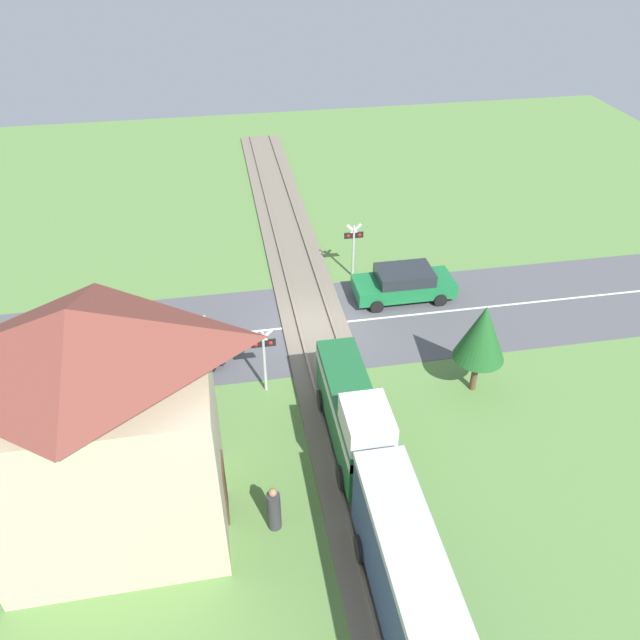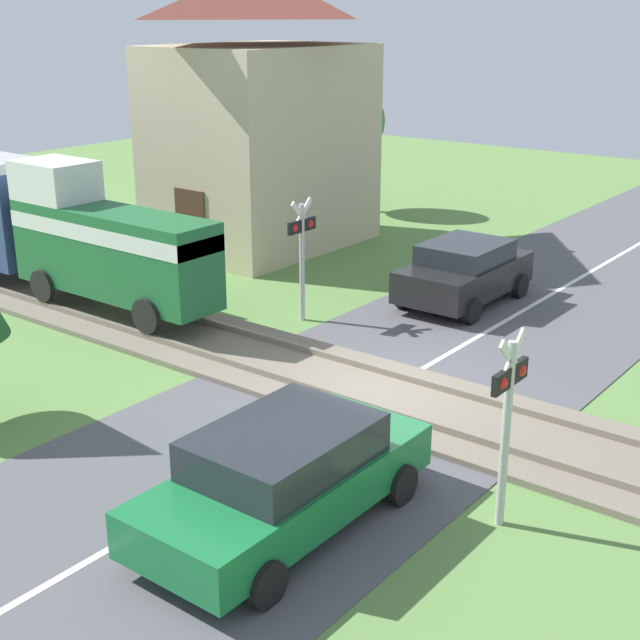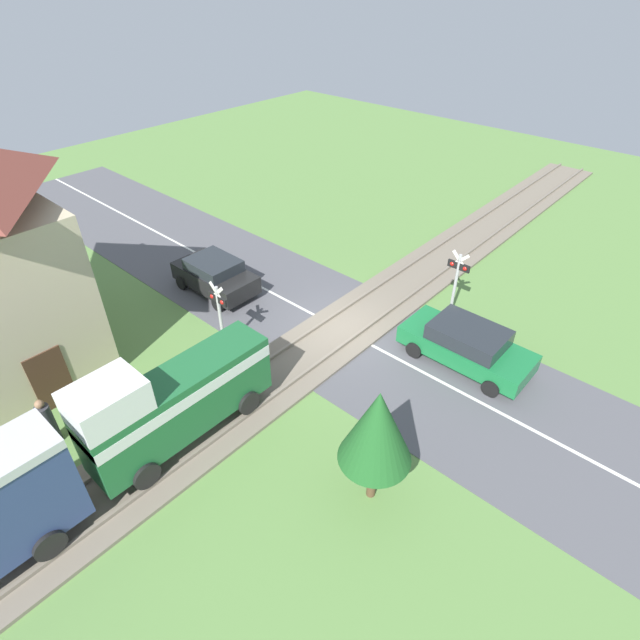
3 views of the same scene
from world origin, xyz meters
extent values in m
plane|color=#5B8442|center=(0.00, 0.00, 0.00)|extent=(60.00, 60.00, 0.00)
cube|color=#515156|center=(0.00, 0.00, 0.01)|extent=(48.00, 6.40, 0.02)
cube|color=silver|center=(0.00, 0.00, 0.02)|extent=(48.00, 0.12, 0.00)
cube|color=#756B5B|center=(0.00, 0.00, 0.06)|extent=(2.80, 48.00, 0.12)
cube|color=slate|center=(-0.72, 0.00, 0.18)|extent=(0.10, 48.00, 0.12)
cube|color=slate|center=(0.72, 0.00, 0.18)|extent=(0.10, 48.00, 0.12)
cube|color=#1E6033|center=(0.00, 7.11, 1.57)|extent=(1.35, 5.54, 1.90)
cube|color=silver|center=(0.00, 7.11, 2.09)|extent=(1.37, 5.54, 0.36)
cube|color=silver|center=(0.00, 9.00, 2.97)|extent=(1.35, 1.77, 0.90)
cylinder|color=black|center=(-0.72, 5.34, 0.62)|extent=(0.14, 0.76, 0.76)
cylinder|color=black|center=(0.72, 5.34, 0.62)|extent=(0.14, 0.76, 0.76)
cylinder|color=black|center=(-0.72, 8.89, 0.62)|extent=(0.14, 0.76, 0.76)
cylinder|color=black|center=(0.72, 8.89, 0.62)|extent=(0.14, 0.76, 0.76)
cube|color=navy|center=(0.00, 13.49, 1.82)|extent=(1.35, 6.42, 2.40)
cube|color=#BCBCC1|center=(0.00, 13.49, 3.14)|extent=(1.41, 6.42, 0.24)
cylinder|color=black|center=(-0.72, 11.44, 0.62)|extent=(0.14, 0.76, 0.76)
cylinder|color=black|center=(0.72, 11.44, 0.62)|extent=(0.14, 0.76, 0.76)
cube|color=#197038|center=(-4.34, -1.44, 0.62)|extent=(4.51, 1.88, 0.64)
cube|color=#23282D|center=(-4.34, -1.44, 1.21)|extent=(2.48, 1.73, 0.55)
cylinder|color=black|center=(-2.87, -0.50, 0.30)|extent=(0.60, 0.18, 0.60)
cylinder|color=black|center=(-2.87, -2.38, 0.30)|extent=(0.60, 0.18, 0.60)
cylinder|color=black|center=(-5.80, -0.50, 0.30)|extent=(0.60, 0.18, 0.60)
cylinder|color=black|center=(-5.80, -2.38, 0.30)|extent=(0.60, 0.18, 0.60)
cube|color=black|center=(5.81, 1.44, 0.67)|extent=(3.76, 1.80, 0.74)
cube|color=#23282D|center=(5.81, 1.44, 1.27)|extent=(2.07, 1.65, 0.47)
cylinder|color=black|center=(4.59, 0.54, 0.30)|extent=(0.60, 0.18, 0.60)
cylinder|color=black|center=(4.59, 2.34, 0.30)|extent=(0.60, 0.18, 0.60)
cylinder|color=black|center=(7.03, 0.54, 0.30)|extent=(0.60, 0.18, 0.60)
cylinder|color=black|center=(7.03, 2.34, 0.30)|extent=(0.60, 0.18, 0.60)
cylinder|color=#B7B7B7|center=(-2.49, -3.73, 1.34)|extent=(0.12, 0.12, 2.67)
cube|color=black|center=(-2.49, -3.73, 2.19)|extent=(0.90, 0.08, 0.28)
sphere|color=red|center=(-2.76, -3.73, 2.19)|extent=(0.18, 0.18, 0.18)
sphere|color=red|center=(-2.22, -3.73, 2.19)|extent=(0.18, 0.18, 0.18)
cube|color=silver|center=(-2.49, -3.73, 2.42)|extent=(0.72, 0.04, 0.72)
cube|color=silver|center=(-2.49, -3.73, 2.42)|extent=(0.72, 0.04, 0.72)
cylinder|color=#B7B7B7|center=(2.49, 3.73, 1.34)|extent=(0.12, 0.12, 2.67)
cube|color=black|center=(2.49, 3.73, 2.19)|extent=(0.90, 0.08, 0.28)
sphere|color=red|center=(2.76, 3.73, 2.19)|extent=(0.18, 0.18, 0.18)
sphere|color=red|center=(2.22, 3.73, 2.19)|extent=(0.18, 0.18, 0.18)
cube|color=silver|center=(2.49, 3.73, 2.42)|extent=(0.72, 0.04, 0.72)
cube|color=silver|center=(2.49, 3.73, 2.42)|extent=(0.72, 0.04, 0.72)
cube|color=#C6B793|center=(7.22, 9.02, 2.88)|extent=(5.95, 4.40, 5.75)
pyramid|color=brown|center=(7.22, 9.02, 7.13)|extent=(6.42, 4.76, 1.37)
cube|color=#472D1E|center=(4.23, 9.02, 1.05)|extent=(0.06, 1.10, 2.10)
cylinder|color=#333338|center=(2.88, 9.82, 0.70)|extent=(0.41, 0.41, 1.39)
sphere|color=#936B4C|center=(2.88, 9.82, 1.52)|extent=(0.25, 0.25, 0.25)
cylinder|color=brown|center=(-5.17, 5.04, 0.76)|extent=(0.24, 0.24, 1.52)
cone|color=#1E5623|center=(-5.17, 5.04, 2.63)|extent=(1.85, 1.85, 2.22)
camera|label=1|loc=(3.59, 21.43, 15.76)|focal=35.00mm
camera|label=2|loc=(-12.43, -8.28, 6.68)|focal=50.00mm
camera|label=3|loc=(-9.50, 11.90, 11.60)|focal=28.00mm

